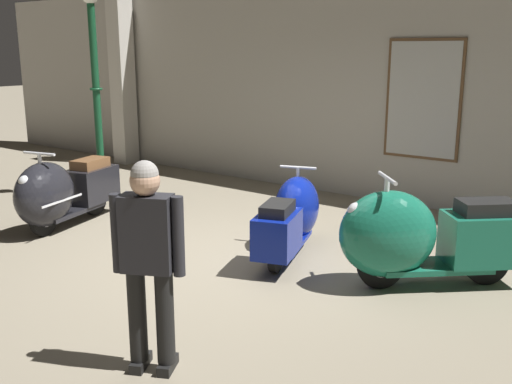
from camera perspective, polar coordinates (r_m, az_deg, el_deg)
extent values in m
plane|color=gray|center=(6.42, -3.66, -6.69)|extent=(60.00, 60.00, 0.00)
cube|color=#ADA89E|center=(9.05, 11.08, 9.70)|extent=(18.00, 0.20, 3.27)
cube|color=brown|center=(8.61, 15.97, 8.65)|extent=(1.09, 0.03, 1.67)
cube|color=#B2B2AD|center=(8.60, 15.93, 8.64)|extent=(1.01, 0.01, 1.59)
cube|color=beige|center=(11.95, -12.88, 10.55)|extent=(0.36, 0.36, 3.27)
cylinder|color=black|center=(7.65, -19.97, -2.48)|extent=(0.18, 0.43, 0.42)
cylinder|color=silver|center=(7.65, -19.97, -2.48)|extent=(0.14, 0.21, 0.19)
cylinder|color=black|center=(8.38, -15.44, -0.76)|extent=(0.18, 0.43, 0.42)
cylinder|color=silver|center=(8.38, -15.44, -0.76)|extent=(0.14, 0.21, 0.19)
cube|color=black|center=(8.02, -17.59, -1.73)|extent=(0.61, 1.06, 0.05)
ellipsoid|color=black|center=(7.62, -19.90, -0.22)|extent=(0.74, 0.99, 0.80)
cube|color=black|center=(8.30, -15.72, 0.71)|extent=(0.58, 0.79, 0.46)
cube|color=brown|center=(8.24, -15.85, 2.70)|extent=(0.41, 0.56, 0.13)
sphere|color=silver|center=(7.36, -21.56, 0.92)|extent=(0.16, 0.16, 0.16)
cylinder|color=silver|center=(7.52, -20.28, 2.43)|extent=(0.05, 0.05, 0.29)
cylinder|color=silver|center=(7.49, -20.37, 3.53)|extent=(0.46, 0.15, 0.03)
cube|color=silver|center=(7.45, -18.34, -0.80)|extent=(0.18, 0.69, 0.03)
cylinder|color=black|center=(6.88, 4.05, -3.61)|extent=(0.19, 0.39, 0.38)
cylinder|color=silver|center=(6.88, 4.05, -3.61)|extent=(0.14, 0.19, 0.17)
cylinder|color=black|center=(6.05, 1.97, -6.07)|extent=(0.19, 0.39, 0.38)
cylinder|color=silver|center=(6.05, 1.97, -6.07)|extent=(0.14, 0.19, 0.17)
cube|color=navy|center=(6.47, 3.08, -4.92)|extent=(0.62, 0.97, 0.05)
ellipsoid|color=navy|center=(6.76, 4.00, -1.53)|extent=(0.73, 0.92, 0.73)
cube|color=navy|center=(6.01, 2.09, -4.07)|extent=(0.57, 0.74, 0.42)
cube|color=black|center=(5.94, 2.11, -1.61)|extent=(0.40, 0.52, 0.11)
sphere|color=silver|center=(6.96, 4.56, 0.62)|extent=(0.14, 0.14, 0.14)
cylinder|color=silver|center=(6.70, 4.10, 1.28)|extent=(0.04, 0.04, 0.27)
cylinder|color=silver|center=(6.68, 4.12, 2.40)|extent=(0.41, 0.16, 0.03)
cube|color=silver|center=(6.83, 2.01, -1.75)|extent=(0.22, 0.61, 0.02)
cylinder|color=black|center=(5.77, 12.01, -7.03)|extent=(0.39, 0.36, 0.44)
cylinder|color=silver|center=(5.77, 12.01, -7.03)|extent=(0.22, 0.21, 0.20)
cylinder|color=black|center=(6.16, 21.50, -6.37)|extent=(0.39, 0.36, 0.44)
cylinder|color=silver|center=(6.16, 21.50, -6.37)|extent=(0.22, 0.21, 0.20)
cube|color=#196B51|center=(5.95, 16.90, -6.92)|extent=(1.05, 1.00, 0.06)
ellipsoid|color=#196B51|center=(5.69, 12.71, -4.01)|extent=(1.08, 1.05, 0.85)
cube|color=#196B51|center=(6.07, 21.33, -4.23)|extent=(0.86, 0.84, 0.49)
cube|color=black|center=(5.98, 21.59, -1.39)|extent=(0.61, 0.59, 0.13)
sphere|color=silver|center=(5.53, 9.75, -1.85)|extent=(0.17, 0.17, 0.17)
cylinder|color=silver|center=(5.57, 12.59, -0.22)|extent=(0.05, 0.05, 0.31)
cylinder|color=silver|center=(5.54, 12.67, 1.34)|extent=(0.35, 0.39, 0.04)
cylinder|color=#144728|center=(9.35, -14.71, 0.01)|extent=(0.28, 0.28, 0.18)
cylinder|color=#144728|center=(9.13, -15.26, 8.81)|extent=(0.11, 0.11, 2.69)
torus|color=#144728|center=(9.12, -15.31, 9.65)|extent=(0.19, 0.19, 0.04)
cube|color=black|center=(4.42, -8.58, -16.31)|extent=(0.19, 0.26, 0.07)
cylinder|color=black|center=(4.22, -8.87, -11.53)|extent=(0.13, 0.13, 0.76)
cube|color=black|center=(4.49, -11.15, -15.97)|extent=(0.19, 0.26, 0.07)
cylinder|color=black|center=(4.28, -11.50, -11.24)|extent=(0.13, 0.13, 0.76)
cube|color=#232328|center=(4.04, -10.54, -4.00)|extent=(0.40, 0.32, 0.54)
cylinder|color=#232328|center=(3.97, -7.58, -4.32)|extent=(0.08, 0.08, 0.56)
cylinder|color=#232328|center=(4.12, -13.38, -3.92)|extent=(0.08, 0.08, 0.56)
sphere|color=tan|center=(3.94, -10.77, 1.06)|extent=(0.20, 0.20, 0.20)
sphere|color=gray|center=(3.94, -10.80, 1.71)|extent=(0.19, 0.19, 0.19)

